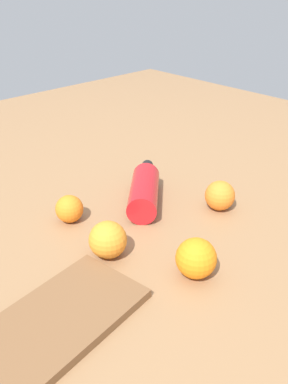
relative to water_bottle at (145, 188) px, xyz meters
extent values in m
plane|color=olive|center=(-0.07, -0.06, -0.04)|extent=(2.40, 2.40, 0.00)
cylinder|color=red|center=(-0.02, -0.02, 0.00)|extent=(0.20, 0.19, 0.07)
cone|color=red|center=(0.07, 0.07, 0.00)|extent=(0.08, 0.08, 0.07)
cylinder|color=black|center=(0.10, 0.09, 0.00)|extent=(0.04, 0.04, 0.03)
sphere|color=orange|center=(-0.13, -0.29, 0.00)|extent=(0.08, 0.08, 0.08)
sphere|color=orange|center=(-0.20, 0.05, 0.00)|extent=(0.07, 0.07, 0.07)
sphere|color=orange|center=(-0.22, -0.12, 0.00)|extent=(0.08, 0.08, 0.08)
sphere|color=orange|center=(0.11, -0.16, 0.00)|extent=(0.08, 0.08, 0.08)
cube|color=brown|center=(-0.40, -0.21, -0.03)|extent=(0.32, 0.21, 0.02)
camera|label=1|loc=(-0.65, -0.69, 0.51)|focal=38.18mm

